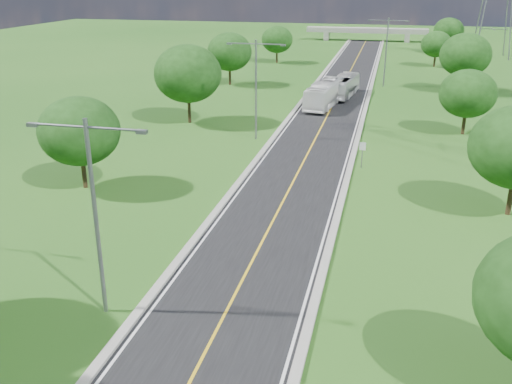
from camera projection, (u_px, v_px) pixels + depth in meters
ground at (330, 110)px, 71.26m from camera, size 260.00×260.00×0.00m
road at (335, 100)px, 76.69m from camera, size 8.00×150.00×0.06m
curb_left at (304, 98)px, 77.58m from camera, size 0.50×150.00×0.22m
curb_right at (367, 101)px, 75.75m from camera, size 0.50×150.00×0.22m
speed_limit_sign at (362, 151)px, 49.57m from camera, size 0.55×0.09×2.40m
overpass at (367, 31)px, 143.02m from camera, size 30.00×3.00×3.20m
streetlight_near_left at (94, 203)px, 26.84m from camera, size 5.90×0.25×10.00m
streetlight_mid_left at (256, 81)px, 56.80m from camera, size 5.90×0.25×10.00m
streetlight_far_right at (386, 46)px, 84.17m from camera, size 5.90×0.25×10.00m
tree_lb at (79, 131)px, 43.99m from camera, size 6.30×6.30×7.33m
tree_lc at (188, 74)px, 63.41m from camera, size 7.56×7.56×8.79m
tree_ld at (229, 52)px, 85.86m from camera, size 6.72×6.72×7.82m
tree_le at (277, 39)px, 107.33m from camera, size 5.88×5.88×6.84m
tree_rc at (468, 94)px, 59.20m from camera, size 5.88×5.88×6.84m
tree_rd at (465, 55)px, 80.22m from camera, size 7.14×7.14×8.30m
tree_re at (436, 44)px, 103.00m from camera, size 5.46×5.46×6.35m
tree_rf at (449, 31)px, 120.18m from camera, size 6.30×6.30×7.33m
bus_outbound at (344, 86)px, 78.39m from camera, size 3.59×10.51×2.87m
bus_inbound at (325, 94)px, 72.60m from camera, size 4.02×11.58×3.16m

